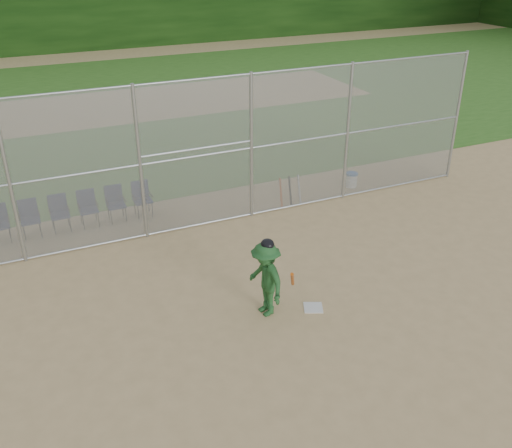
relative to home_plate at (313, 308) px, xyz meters
name	(u,v)px	position (x,y,z in m)	size (l,w,h in m)	color
ground	(307,323)	(-0.37, -0.39, -0.01)	(100.00, 100.00, 0.00)	tan
grass_strip	(117,106)	(-0.37, 17.61, 0.00)	(100.00, 100.00, 0.00)	#30631D
dirt_patch_far	(117,106)	(-0.37, 17.61, 0.00)	(24.00, 24.00, 0.00)	tan
backstop_fence	(216,151)	(-0.37, 4.61, 2.06)	(16.09, 0.09, 4.00)	gray
home_plate	(313,308)	(0.00, 0.00, 0.00)	(0.39, 0.39, 0.02)	silver
batter_at_plate	(266,278)	(-0.99, 0.28, 0.83)	(0.96, 1.26, 1.73)	#215225
water_cooler	(352,180)	(4.30, 5.19, 0.23)	(0.37, 0.37, 0.46)	white
spare_bats	(290,191)	(1.96, 4.85, 0.41)	(0.66, 0.28, 0.85)	#D84C14
chair_2	(30,219)	(-5.09, 5.88, 0.47)	(0.54, 0.52, 0.96)	#11193E
chair_3	(60,214)	(-4.34, 5.88, 0.47)	(0.54, 0.52, 0.96)	#11193E
chair_4	(88,209)	(-3.60, 5.88, 0.47)	(0.54, 0.52, 0.96)	#11193E
chair_5	(116,204)	(-2.86, 5.88, 0.47)	(0.54, 0.52, 0.96)	#11193E
chair_6	(143,200)	(-2.12, 5.88, 0.47)	(0.54, 0.52, 0.96)	#11193E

